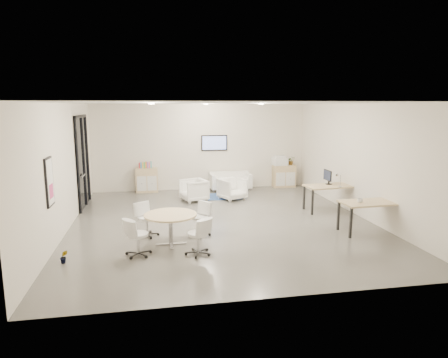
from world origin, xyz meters
TOP-DOWN VIEW (x-y plane):
  - room_shell at (0.00, 0.00)m, footprint 9.60×10.60m
  - glass_door at (-3.95, 2.51)m, footprint 0.09×1.90m
  - artwork at (-3.97, -1.60)m, footprint 0.05×0.54m
  - wall_tv at (0.50, 4.46)m, footprint 0.98×0.06m
  - ceiling_spots at (-0.20, 0.83)m, footprint 3.14×4.14m
  - sideboard_left at (-2.04, 4.27)m, footprint 0.79×0.41m
  - sideboard_right at (3.21, 4.26)m, footprint 0.87×0.42m
  - books at (-2.08, 4.27)m, footprint 0.46×0.14m
  - printer at (3.03, 4.27)m, footprint 0.57×0.49m
  - loveseat at (1.04, 4.12)m, footprint 1.54×0.80m
  - blue_rug at (0.52, 3.02)m, footprint 1.57×1.06m
  - armchair_left at (-0.49, 2.57)m, footprint 0.92×0.96m
  - armchair_right at (0.81, 2.54)m, footprint 1.00×0.98m
  - desk_rear at (3.42, 0.56)m, footprint 1.58×0.90m
  - desk_front at (3.50, -1.57)m, footprint 1.54×0.82m
  - monitor at (3.38, 0.71)m, footprint 0.20×0.50m
  - round_table at (-1.46, -1.60)m, footprint 1.19×1.19m
  - meeting_chairs at (-1.46, -1.60)m, footprint 2.24×2.24m
  - plant_cabinet at (3.49, 4.27)m, footprint 0.30×0.33m
  - plant_floor at (-3.64, -2.31)m, footprint 0.20×0.30m
  - cup at (3.16, -1.62)m, footprint 0.16×0.14m

SIDE VIEW (x-z plane):
  - blue_rug at x=0.52m, z-range 0.00..0.01m
  - plant_floor at x=-3.64m, z-range 0.00..0.12m
  - loveseat at x=1.04m, z-range 0.02..0.59m
  - armchair_right at x=0.81m, z-range 0.00..0.79m
  - armchair_left at x=-0.49m, z-range 0.00..0.80m
  - meeting_chairs at x=-1.46m, z-range 0.00..0.82m
  - sideboard_right at x=3.21m, z-range 0.00..0.86m
  - sideboard_left at x=-2.04m, z-range 0.00..0.89m
  - round_table at x=-1.46m, z-range 0.28..1.00m
  - desk_rear at x=3.42m, z-range 0.31..1.10m
  - desk_front at x=3.50m, z-range 0.31..1.10m
  - cup at x=3.16m, z-range 0.79..0.92m
  - plant_cabinet at x=3.49m, z-range 0.87..1.12m
  - books at x=-2.08m, z-range 0.89..1.11m
  - monitor at x=3.38m, z-range 0.80..1.24m
  - printer at x=3.03m, z-range 0.85..1.23m
  - glass_door at x=-3.95m, z-range 0.08..2.93m
  - artwork at x=-3.97m, z-range 1.03..2.07m
  - room_shell at x=0.00m, z-range -0.80..4.00m
  - wall_tv at x=0.50m, z-range 1.46..2.04m
  - ceiling_spots at x=-0.20m, z-range 3.17..3.20m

